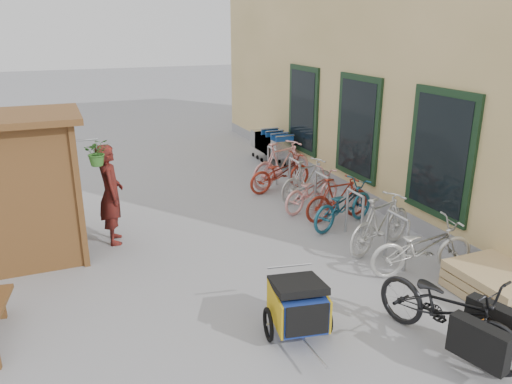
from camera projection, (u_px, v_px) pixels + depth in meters
name	position (u px, v px, depth m)	size (l,w,h in m)	color
ground	(264.00, 292.00, 7.26)	(80.00, 80.00, 0.00)	gray
building	(432.00, 32.00, 12.42)	(6.07, 13.00, 7.00)	#E2C182
kiosk	(7.00, 170.00, 7.73)	(2.49, 1.65, 2.40)	brown
bike_rack	(321.00, 191.00, 10.02)	(0.05, 5.35, 0.86)	#A5A8AD
pallet_stack	(497.00, 284.00, 7.05)	(1.00, 1.20, 0.40)	tan
shopping_carts	(271.00, 143.00, 13.81)	(0.53, 1.80, 0.96)	silver
child_trailer	(298.00, 304.00, 6.12)	(0.86, 1.38, 0.80)	#1B3E98
cargo_bike	(450.00, 311.00, 5.87)	(1.13, 2.01, 1.00)	black
person_kiosk	(111.00, 194.00, 8.66)	(0.65, 0.43, 1.78)	maroon
bike_0	(422.00, 247.00, 7.65)	(0.59, 1.70, 0.89)	beige
bike_1	(381.00, 223.00, 8.45)	(0.47, 1.65, 0.99)	beige
bike_2	(343.00, 205.00, 9.49)	(0.58, 1.66, 0.87)	#1C5770
bike_3	(338.00, 199.00, 9.79)	(0.41, 1.47, 0.88)	maroon
bike_4	(312.00, 190.00, 10.35)	(0.55, 1.58, 0.83)	pink
bike_5	(307.00, 180.00, 10.90)	(0.43, 1.54, 0.92)	beige
bike_6	(280.00, 173.00, 11.52)	(0.57, 1.63, 0.85)	maroon
bike_7	(282.00, 164.00, 11.82)	(0.51, 1.81, 1.09)	pink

